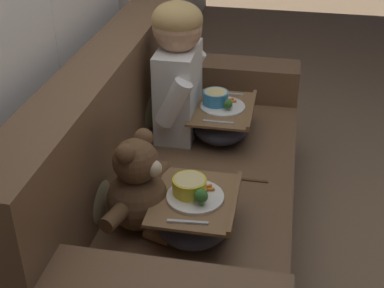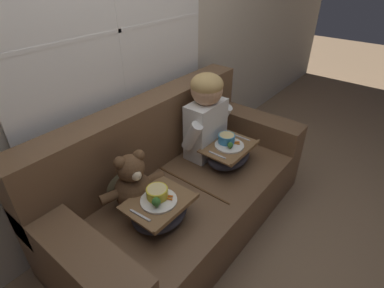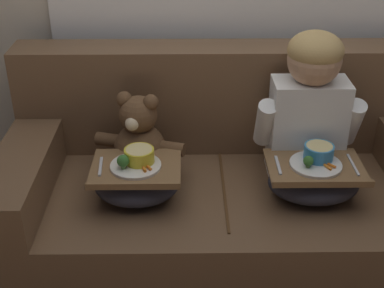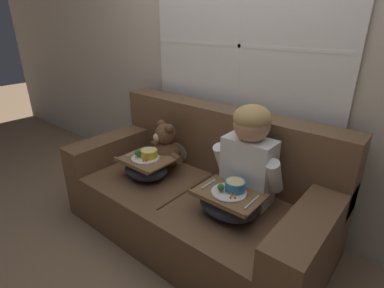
# 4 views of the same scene
# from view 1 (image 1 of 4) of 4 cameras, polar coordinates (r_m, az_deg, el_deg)

# --- Properties ---
(ground_plane) EXTENTS (14.00, 14.00, 0.00)m
(ground_plane) POSITION_cam_1_polar(r_m,az_deg,el_deg) (2.63, -0.61, -10.60)
(ground_plane) COLOR #8E7051
(couch) EXTENTS (1.94, 0.95, 0.92)m
(couch) POSITION_cam_1_polar(r_m,az_deg,el_deg) (2.44, -2.42, -4.65)
(couch) COLOR brown
(couch) RESTS_ON ground_plane
(throw_pillow_behind_child) EXTENTS (0.32, 0.16, 0.33)m
(throw_pillow_behind_child) POSITION_cam_1_polar(r_m,az_deg,el_deg) (2.69, -5.37, 4.56)
(throw_pillow_behind_child) COLOR tan
(throw_pillow_behind_child) RESTS_ON couch
(throw_pillow_behind_teddy) EXTENTS (0.31, 0.15, 0.32)m
(throw_pillow_behind_teddy) POSITION_cam_1_polar(r_m,az_deg,el_deg) (2.07, -10.83, -4.50)
(throw_pillow_behind_teddy) COLOR tan
(throw_pillow_behind_teddy) RESTS_ON couch
(child_figure) EXTENTS (0.47, 0.24, 0.66)m
(child_figure) POSITION_cam_1_polar(r_m,az_deg,el_deg) (2.56, -1.48, 8.50)
(child_figure) COLOR white
(child_figure) RESTS_ON couch
(teddy_bear) EXTENTS (0.42, 0.31, 0.39)m
(teddy_bear) POSITION_cam_1_polar(r_m,az_deg,el_deg) (2.01, -5.72, -4.85)
(teddy_bear) COLOR brown
(teddy_bear) RESTS_ON couch
(lap_tray_child) EXTENTS (0.40, 0.30, 0.23)m
(lap_tray_child) POSITION_cam_1_polar(r_m,az_deg,el_deg) (2.64, 3.22, 2.61)
(lap_tray_child) COLOR #2D2D38
(lap_tray_child) RESTS_ON child_figure
(lap_tray_teddy) EXTENTS (0.37, 0.31, 0.23)m
(lap_tray_teddy) POSITION_cam_1_polar(r_m,az_deg,el_deg) (2.02, 0.33, -7.29)
(lap_tray_teddy) COLOR #2D2D38
(lap_tray_teddy) RESTS_ON teddy_bear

